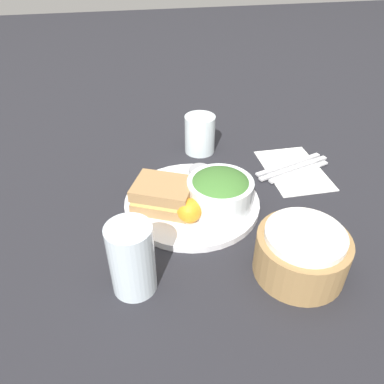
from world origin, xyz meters
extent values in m
plane|color=#232328|center=(0.00, 0.00, 0.00)|extent=(4.00, 4.00, 0.00)
cylinder|color=silver|center=(0.00, 0.00, 0.01)|extent=(0.28, 0.28, 0.01)
cube|color=#A37A4C|center=(0.06, 0.01, 0.03)|extent=(0.14, 0.13, 0.02)
cube|color=#E5C666|center=(0.06, 0.01, 0.04)|extent=(0.13, 0.12, 0.01)
cube|color=#A37A4C|center=(0.06, 0.01, 0.06)|extent=(0.14, 0.13, 0.02)
cylinder|color=white|center=(-0.05, 0.03, 0.04)|extent=(0.13, 0.13, 0.06)
ellipsoid|color=#3D702D|center=(-0.05, 0.03, 0.06)|extent=(0.12, 0.12, 0.05)
cylinder|color=#99999E|center=(-0.03, -0.06, 0.03)|extent=(0.05, 0.05, 0.04)
sphere|color=orange|center=(0.02, 0.06, 0.04)|extent=(0.05, 0.05, 0.05)
cylinder|color=silver|center=(0.13, 0.19, 0.06)|extent=(0.07, 0.07, 0.13)
cylinder|color=#997547|center=(-0.14, 0.21, 0.04)|extent=(0.15, 0.15, 0.07)
cylinder|color=white|center=(-0.14, 0.21, 0.08)|extent=(0.13, 0.13, 0.01)
cube|color=white|center=(-0.26, -0.08, 0.00)|extent=(0.13, 0.19, 0.00)
cube|color=silver|center=(-0.26, -0.10, 0.01)|extent=(0.18, 0.07, 0.01)
cube|color=silver|center=(-0.26, -0.08, 0.01)|extent=(0.19, 0.07, 0.01)
cube|color=silver|center=(-0.27, -0.07, 0.01)|extent=(0.17, 0.06, 0.01)
cylinder|color=silver|center=(-0.06, -0.21, 0.05)|extent=(0.08, 0.08, 0.09)
camera|label=1|loc=(0.12, 0.60, 0.49)|focal=35.00mm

